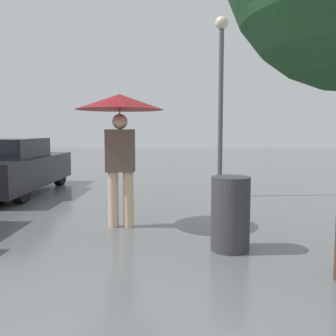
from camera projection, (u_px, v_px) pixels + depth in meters
pedestrian at (120, 117)px, 5.49m from camera, size 1.29×1.29×1.98m
parked_car_farthest at (6, 167)px, 8.67m from camera, size 1.87×4.05×1.27m
street_lamp at (221, 82)px, 8.00m from camera, size 0.28×0.28×3.85m
trash_bin at (230, 214)px, 4.51m from camera, size 0.47×0.47×0.90m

